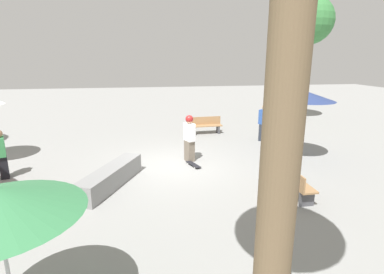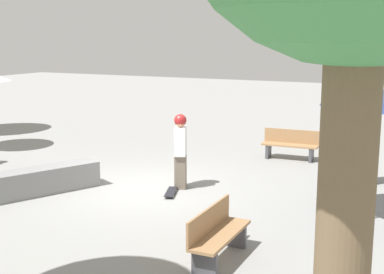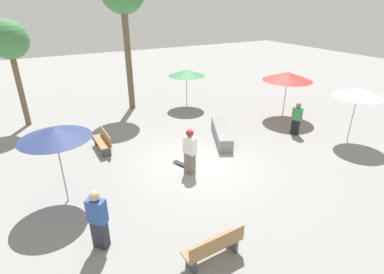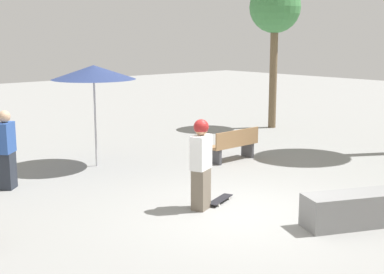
{
  "view_description": "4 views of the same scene",
  "coord_description": "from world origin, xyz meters",
  "px_view_note": "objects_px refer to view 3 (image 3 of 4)",
  "views": [
    {
      "loc": [
        -1.05,
        -10.2,
        3.77
      ],
      "look_at": [
        0.76,
        0.77,
        0.81
      ],
      "focal_mm": 28.0,
      "sensor_mm": 36.0,
      "label": 1
    },
    {
      "loc": [
        6.17,
        -10.4,
        3.52
      ],
      "look_at": [
        1.02,
        0.08,
        1.3
      ],
      "focal_mm": 50.0,
      "sensor_mm": 36.0,
      "label": 2
    },
    {
      "loc": [
        5.21,
        8.98,
        5.92
      ],
      "look_at": [
        0.31,
        0.01,
        1.25
      ],
      "focal_mm": 28.0,
      "sensor_mm": 36.0,
      "label": 3
    },
    {
      "loc": [
        -6.67,
        7.03,
        3.28
      ],
      "look_at": [
        0.79,
        0.41,
        1.39
      ],
      "focal_mm": 50.0,
      "sensor_mm": 36.0,
      "label": 4
    }
  ],
  "objects_px": {
    "shade_umbrella_green": "(187,73)",
    "bystander_watching": "(297,119)",
    "shade_umbrella_red": "(288,76)",
    "shade_umbrella_white": "(358,92)",
    "skater_main": "(190,150)",
    "bystander_far": "(98,220)",
    "palm_tree_far_back": "(9,42)",
    "bench_near": "(214,247)",
    "concrete_ledge": "(221,133)",
    "skateboard": "(182,164)",
    "shade_umbrella_navy": "(54,133)",
    "bench_far": "(103,141)"
  },
  "relations": [
    {
      "from": "shade_umbrella_navy",
      "to": "palm_tree_far_back",
      "type": "relative_size",
      "value": 0.5
    },
    {
      "from": "bench_near",
      "to": "shade_umbrella_white",
      "type": "distance_m",
      "value": 9.77
    },
    {
      "from": "concrete_ledge",
      "to": "palm_tree_far_back",
      "type": "height_order",
      "value": "palm_tree_far_back"
    },
    {
      "from": "bench_far",
      "to": "skateboard",
      "type": "bearing_deg",
      "value": -140.73
    },
    {
      "from": "skater_main",
      "to": "concrete_ledge",
      "type": "bearing_deg",
      "value": -77.09
    },
    {
      "from": "shade_umbrella_red",
      "to": "concrete_ledge",
      "type": "bearing_deg",
      "value": 10.3
    },
    {
      "from": "bench_near",
      "to": "shade_umbrella_navy",
      "type": "bearing_deg",
      "value": 120.15
    },
    {
      "from": "bystander_far",
      "to": "shade_umbrella_red",
      "type": "bearing_deg",
      "value": -109.82
    },
    {
      "from": "skateboard",
      "to": "shade_umbrella_navy",
      "type": "distance_m",
      "value": 4.87
    },
    {
      "from": "bystander_watching",
      "to": "shade_umbrella_red",
      "type": "bearing_deg",
      "value": -52.39
    },
    {
      "from": "shade_umbrella_green",
      "to": "bystander_watching",
      "type": "height_order",
      "value": "shade_umbrella_green"
    },
    {
      "from": "bench_far",
      "to": "bystander_watching",
      "type": "bearing_deg",
      "value": -108.33
    },
    {
      "from": "bench_far",
      "to": "shade_umbrella_white",
      "type": "height_order",
      "value": "shade_umbrella_white"
    },
    {
      "from": "bench_far",
      "to": "shade_umbrella_white",
      "type": "xyz_separation_m",
      "value": [
        -10.05,
        4.49,
        1.9
      ]
    },
    {
      "from": "shade_umbrella_red",
      "to": "bystander_watching",
      "type": "xyz_separation_m",
      "value": [
        1.22,
        2.06,
        -1.48
      ]
    },
    {
      "from": "skateboard",
      "to": "bench_near",
      "type": "distance_m",
      "value": 4.82
    },
    {
      "from": "shade_umbrella_red",
      "to": "shade_umbrella_white",
      "type": "bearing_deg",
      "value": 94.28
    },
    {
      "from": "bench_near",
      "to": "bench_far",
      "type": "bearing_deg",
      "value": 94.17
    },
    {
      "from": "concrete_ledge",
      "to": "shade_umbrella_green",
      "type": "xyz_separation_m",
      "value": [
        -0.8,
        -4.99,
        1.77
      ]
    },
    {
      "from": "shade_umbrella_white",
      "to": "bench_near",
      "type": "bearing_deg",
      "value": 17.7
    },
    {
      "from": "bench_near",
      "to": "palm_tree_far_back",
      "type": "height_order",
      "value": "palm_tree_far_back"
    },
    {
      "from": "skater_main",
      "to": "bench_far",
      "type": "xyz_separation_m",
      "value": [
        2.41,
        -3.39,
        -0.52
      ]
    },
    {
      "from": "bench_far",
      "to": "shade_umbrella_red",
      "type": "height_order",
      "value": "shade_umbrella_red"
    },
    {
      "from": "bench_far",
      "to": "bystander_far",
      "type": "height_order",
      "value": "bystander_far"
    },
    {
      "from": "shade_umbrella_white",
      "to": "bystander_watching",
      "type": "xyz_separation_m",
      "value": [
        1.51,
        -1.77,
        -1.53
      ]
    },
    {
      "from": "skater_main",
      "to": "bystander_far",
      "type": "height_order",
      "value": "skater_main"
    },
    {
      "from": "concrete_ledge",
      "to": "bench_far",
      "type": "xyz_separation_m",
      "value": [
        5.09,
        -1.5,
        0.13
      ]
    },
    {
      "from": "bystander_watching",
      "to": "bystander_far",
      "type": "distance_m",
      "value": 10.36
    },
    {
      "from": "shade_umbrella_white",
      "to": "bystander_far",
      "type": "xyz_separation_m",
      "value": [
        11.47,
        1.09,
        -1.47
      ]
    },
    {
      "from": "skateboard",
      "to": "shade_umbrella_red",
      "type": "relative_size",
      "value": 0.31
    },
    {
      "from": "bystander_watching",
      "to": "skateboard",
      "type": "bearing_deg",
      "value": 69.07
    },
    {
      "from": "skateboard",
      "to": "shade_umbrella_navy",
      "type": "bearing_deg",
      "value": 73.1
    },
    {
      "from": "concrete_ledge",
      "to": "bystander_far",
      "type": "height_order",
      "value": "bystander_far"
    },
    {
      "from": "shade_umbrella_green",
      "to": "palm_tree_far_back",
      "type": "distance_m",
      "value": 9.0
    },
    {
      "from": "shade_umbrella_green",
      "to": "shade_umbrella_white",
      "type": "xyz_separation_m",
      "value": [
        -4.16,
        7.97,
        0.26
      ]
    },
    {
      "from": "bench_far",
      "to": "bystander_far",
      "type": "relative_size",
      "value": 0.93
    },
    {
      "from": "concrete_ledge",
      "to": "shade_umbrella_navy",
      "type": "bearing_deg",
      "value": 12.47
    },
    {
      "from": "shade_umbrella_white",
      "to": "shade_umbrella_green",
      "type": "bearing_deg",
      "value": -62.46
    },
    {
      "from": "skateboard",
      "to": "concrete_ledge",
      "type": "xyz_separation_m",
      "value": [
        -2.73,
        -1.31,
        0.24
      ]
    },
    {
      "from": "shade_umbrella_white",
      "to": "shade_umbrella_red",
      "type": "bearing_deg",
      "value": -85.72
    },
    {
      "from": "shade_umbrella_green",
      "to": "shade_umbrella_white",
      "type": "distance_m",
      "value": 9.0
    },
    {
      "from": "skater_main",
      "to": "bystander_far",
      "type": "xyz_separation_m",
      "value": [
        3.82,
        2.19,
        -0.08
      ]
    },
    {
      "from": "skater_main",
      "to": "shade_umbrella_red",
      "type": "bearing_deg",
      "value": -91.78
    },
    {
      "from": "bench_near",
      "to": "bystander_far",
      "type": "distance_m",
      "value": 2.99
    },
    {
      "from": "shade_umbrella_green",
      "to": "shade_umbrella_red",
      "type": "distance_m",
      "value": 5.67
    },
    {
      "from": "skateboard",
      "to": "bystander_far",
      "type": "xyz_separation_m",
      "value": [
        3.77,
        2.77,
        0.8
      ]
    },
    {
      "from": "shade_umbrella_green",
      "to": "palm_tree_far_back",
      "type": "xyz_separation_m",
      "value": [
        8.65,
        -1.37,
        2.1
      ]
    },
    {
      "from": "bench_near",
      "to": "shade_umbrella_white",
      "type": "relative_size",
      "value": 0.64
    },
    {
      "from": "concrete_ledge",
      "to": "shade_umbrella_green",
      "type": "distance_m",
      "value": 5.35
    },
    {
      "from": "skater_main",
      "to": "shade_umbrella_green",
      "type": "height_order",
      "value": "shade_umbrella_green"
    }
  ]
}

